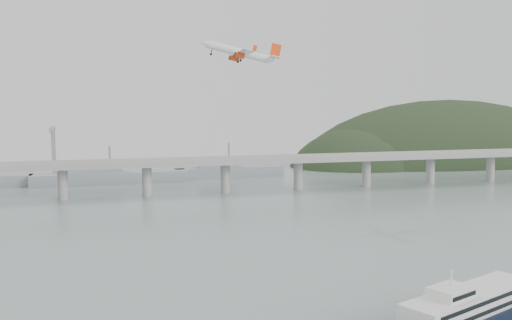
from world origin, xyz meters
name	(u,v)px	position (x,y,z in m)	size (l,w,h in m)	color
ground	(303,289)	(0.00, 0.00, 0.00)	(900.00, 900.00, 0.00)	slate
bridge	(193,167)	(-1.15, 200.00, 17.65)	(800.00, 22.00, 23.90)	gray
headland	(459,181)	(285.18, 331.75, -19.34)	(365.00, 155.00, 156.00)	black
ferry	(469,310)	(31.31, -42.08, 4.67)	(86.53, 43.08, 17.23)	black
airliner	(241,53)	(4.80, 98.35, 81.66)	(39.67, 35.74, 11.62)	white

